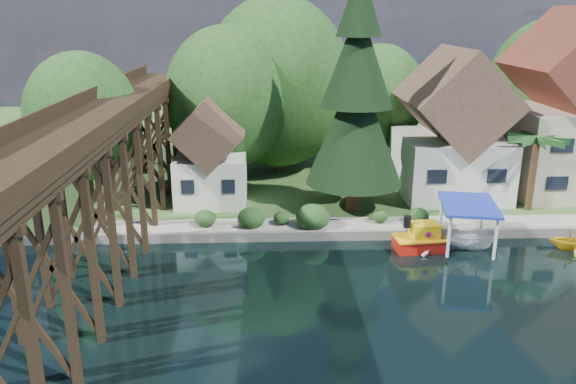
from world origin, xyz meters
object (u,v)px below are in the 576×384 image
boat_white_a (437,241)px  boat_yellow (572,239)px  house_left (452,134)px  boat_canopy (466,230)px  conifer (356,98)px  tugboat (421,239)px  shed (211,158)px  trestle_bridge (103,174)px  palm_tree (537,142)px  house_center (568,115)px

boat_white_a → boat_yellow: bearing=-97.7°
house_left → boat_canopy: size_ratio=2.16×
conifer → tugboat: (3.31, -6.15, -7.71)m
house_left → shed: size_ratio=1.40×
shed → boat_yellow: bearing=-20.8°
house_left → tugboat: (-4.59, -9.76, -4.45)m
trestle_bridge → boat_yellow: size_ratio=16.70×
conifer → boat_white_a: conifer is taller
trestle_bridge → conifer: size_ratio=2.69×
tugboat → boat_yellow: tugboat is taller
house_left → boat_white_a: house_left is taller
palm_tree → boat_white_a: (-8.10, -5.36, -4.99)m
house_center → conifer: 17.50m
palm_tree → boat_canopy: bearing=-138.6°
palm_tree → tugboat: size_ratio=1.70×
house_left → tugboat: size_ratio=3.32×
conifer → boat_canopy: 11.19m
trestle_bridge → shed: trestle_bridge is taller
shed → boat_white_a: size_ratio=1.93×
conifer → boat_canopy: size_ratio=3.21×
conifer → boat_white_a: 10.81m
boat_canopy → boat_yellow: 6.52m
house_center → conifer: conifer is taller
palm_tree → boat_white_a: size_ratio=1.38×
trestle_bridge → house_left: house_left is taller
palm_tree → boat_white_a: palm_tree is taller
boat_white_a → boat_yellow: 8.14m
boat_canopy → boat_yellow: size_ratio=1.93×
palm_tree → boat_yellow: 7.65m
boat_white_a → trestle_bridge: bearing=91.2°
tugboat → boat_white_a: bearing=16.7°
house_left → palm_tree: size_ratio=1.96×
trestle_bridge → boat_white_a: 20.17m
trestle_bridge → boat_yellow: 28.01m
boat_yellow → boat_white_a: bearing=101.9°
house_center → boat_canopy: 15.83m
boat_white_a → boat_canopy: boat_canopy is taller
palm_tree → boat_canopy: size_ratio=1.10×
boat_yellow → house_left: bearing=41.2°
conifer → boat_white_a: bearing=-52.9°
boat_canopy → house_center: bearing=43.4°
house_center → palm_tree: bearing=-133.8°
house_left → boat_white_a: 11.11m
shed → conifer: 11.28m
house_center → conifer: size_ratio=0.85×
house_center → boat_yellow: 12.82m
tugboat → boat_yellow: size_ratio=1.25×
house_left → shed: 18.11m
house_center → boat_yellow: bearing=-112.5°
boat_canopy → shed: bearing=152.8°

